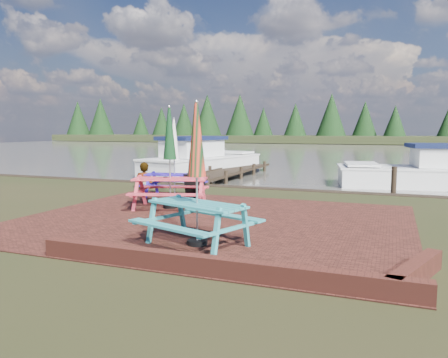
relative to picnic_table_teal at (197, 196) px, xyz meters
name	(u,v)px	position (x,y,z in m)	size (l,w,h in m)	color
ground	(194,230)	(-0.59, 1.11, -0.93)	(120.00, 120.00, 0.00)	black
paving	(212,221)	(-0.59, 2.11, -0.92)	(9.00, 7.50, 0.02)	#331610
brick_wall	(257,268)	(1.55, -1.30, -0.78)	(6.21, 1.79, 0.30)	#4C1E16
water	(351,151)	(-0.59, 38.11, -0.93)	(120.00, 60.00, 0.02)	#434139
far_treeline	(368,122)	(-0.59, 67.11, 2.35)	(120.00, 10.00, 8.10)	black
picnic_table_teal	(197,196)	(0.00, 0.00, 0.00)	(2.37, 2.24, 2.66)	teal
picnic_table_red	(170,173)	(-2.30, 3.25, 0.04)	(2.44, 2.30, 2.76)	#C93343
picnic_table_blue	(174,170)	(-3.08, 4.99, -0.06)	(2.03, 1.86, 2.49)	#2B15A4
chalkboard	(195,187)	(-2.14, 4.48, -0.49)	(0.54, 0.52, 0.85)	black
jetty	(227,172)	(-4.09, 12.39, -0.82)	(1.76, 9.08, 1.00)	black
boat_jetty	(201,162)	(-6.07, 13.69, -0.48)	(4.27, 7.95, 2.19)	silver
boat_near	(435,173)	(4.94, 12.19, -0.55)	(7.54, 3.74, 1.95)	silver
person	(144,162)	(-5.07, 6.43, 0.03)	(0.70, 0.46, 1.93)	gray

